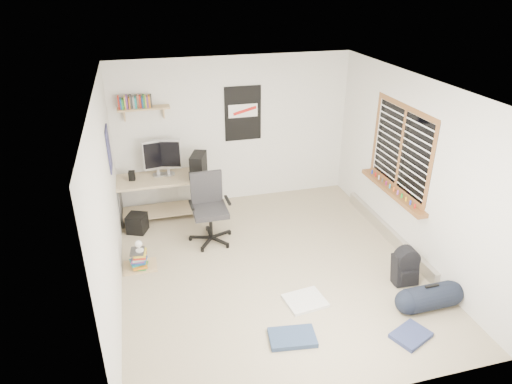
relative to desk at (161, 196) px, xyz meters
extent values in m
cube|color=gray|center=(1.32, -1.89, -0.37)|extent=(4.00, 4.50, 0.01)
cube|color=white|center=(1.32, -1.89, 2.14)|extent=(4.00, 4.50, 0.01)
cube|color=silver|center=(1.32, 0.36, 0.89)|extent=(4.00, 0.01, 2.50)
cube|color=silver|center=(-0.68, -1.89, 0.89)|extent=(0.01, 4.50, 2.50)
cube|color=silver|center=(3.33, -1.89, 0.89)|extent=(0.01, 4.50, 2.50)
cube|color=tan|center=(0.00, 0.00, 0.00)|extent=(1.57, 1.17, 0.66)
cube|color=#ABABB0|center=(-0.01, 0.11, 0.53)|extent=(0.45, 0.19, 0.48)
cube|color=#B5B4B9|center=(0.16, 0.09, 0.53)|extent=(0.45, 0.23, 0.48)
cube|color=black|center=(0.62, -0.16, 0.51)|extent=(0.33, 0.46, 0.44)
cube|color=black|center=(0.08, -0.05, 0.30)|extent=(0.44, 0.22, 0.02)
cube|color=black|center=(-0.43, 0.02, 0.38)|extent=(0.11, 0.11, 0.19)
cube|color=black|center=(0.50, -0.25, 0.38)|extent=(0.11, 0.11, 0.18)
cube|color=#262528|center=(0.65, -0.99, 0.12)|extent=(0.71, 0.71, 1.06)
cube|color=tan|center=(-0.13, 0.25, 1.42)|extent=(0.80, 0.22, 0.24)
cube|color=black|center=(1.47, 0.34, 1.19)|extent=(0.62, 0.03, 0.92)
cube|color=navy|center=(-0.66, -0.69, 1.14)|extent=(0.02, 0.42, 0.60)
cube|color=brown|center=(3.27, -1.59, 1.08)|extent=(0.10, 1.50, 1.26)
cube|color=#B7B2A8|center=(3.28, -1.59, -0.28)|extent=(0.08, 2.50, 0.18)
cube|color=black|center=(2.91, -2.65, -0.16)|extent=(0.32, 0.26, 0.41)
cylinder|color=black|center=(2.93, -3.18, -0.22)|extent=(0.32, 0.32, 0.61)
cube|color=silver|center=(1.52, -2.71, -0.34)|extent=(0.52, 0.46, 0.04)
cube|color=navy|center=(1.16, -3.27, -0.33)|extent=(0.55, 0.39, 0.06)
cube|color=navy|center=(2.45, -3.57, -0.34)|extent=(0.50, 0.45, 0.05)
cube|color=brown|center=(-0.43, -1.41, -0.21)|extent=(0.44, 0.36, 0.29)
cube|color=silver|center=(-0.41, -1.43, 0.02)|extent=(0.14, 0.20, 0.18)
cube|color=black|center=(-0.43, -0.42, -0.22)|extent=(0.36, 0.36, 0.31)
camera|label=1|loc=(-0.22, -6.88, 3.33)|focal=32.00mm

